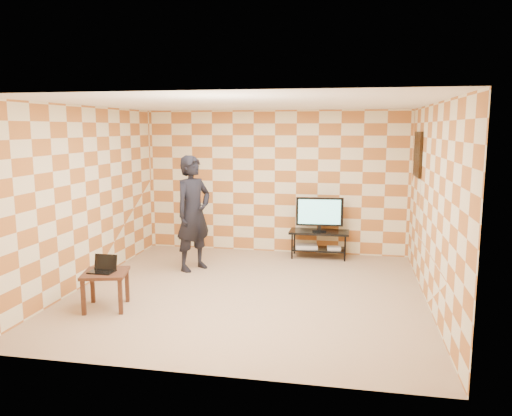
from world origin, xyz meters
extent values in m
plane|color=tan|center=(0.00, 0.00, 0.00)|extent=(5.00, 5.00, 0.00)
cube|color=beige|center=(0.00, 2.50, 1.35)|extent=(5.00, 0.02, 2.70)
cube|color=beige|center=(0.00, -2.50, 1.35)|extent=(5.00, 0.02, 2.70)
cube|color=beige|center=(-2.50, 0.00, 1.35)|extent=(0.02, 5.00, 2.70)
cube|color=beige|center=(2.50, 0.00, 1.35)|extent=(0.02, 5.00, 2.70)
cube|color=white|center=(0.00, 0.00, 2.70)|extent=(5.00, 5.00, 0.02)
cube|color=black|center=(2.47, 1.55, 1.95)|extent=(0.04, 0.72, 0.72)
cube|color=black|center=(2.47, 1.55, 1.95)|extent=(0.04, 0.03, 0.68)
cube|color=black|center=(2.47, 1.55, 1.95)|extent=(0.04, 0.68, 0.03)
cube|color=black|center=(0.88, 2.18, 0.48)|extent=(1.08, 0.49, 0.04)
cube|color=black|center=(0.88, 2.18, 0.16)|extent=(0.97, 0.43, 0.03)
cylinder|color=black|center=(0.41, 1.98, 0.25)|extent=(0.03, 0.03, 0.50)
cylinder|color=black|center=(0.41, 2.37, 0.25)|extent=(0.03, 0.03, 0.50)
cylinder|color=black|center=(1.36, 1.98, 0.25)|extent=(0.03, 0.03, 0.50)
cylinder|color=black|center=(1.36, 2.37, 0.25)|extent=(0.03, 0.03, 0.50)
cube|color=black|center=(0.88, 2.18, 0.51)|extent=(0.26, 0.18, 0.03)
cube|color=black|center=(0.88, 2.18, 0.56)|extent=(0.07, 0.05, 0.07)
cube|color=black|center=(0.88, 2.18, 0.86)|extent=(0.86, 0.11, 0.52)
cube|color=#76E8E4|center=(0.88, 2.15, 0.86)|extent=(0.76, 0.06, 0.45)
cube|color=silver|center=(0.65, 2.16, 0.21)|extent=(0.44, 0.34, 0.07)
cube|color=silver|center=(1.16, 2.13, 0.20)|extent=(0.26, 0.20, 0.05)
cube|color=#392119|center=(-1.72, -0.99, 0.48)|extent=(0.68, 0.68, 0.04)
cube|color=#392119|center=(-1.88, -1.28, 0.23)|extent=(0.06, 0.06, 0.46)
cube|color=#392119|center=(-2.00, -0.83, 0.23)|extent=(0.06, 0.06, 0.46)
cube|color=#392119|center=(-1.43, -1.16, 0.23)|extent=(0.06, 0.06, 0.46)
cube|color=#392119|center=(-1.55, -0.71, 0.23)|extent=(0.06, 0.06, 0.46)
cube|color=black|center=(-1.75, -1.03, 0.51)|extent=(0.32, 0.23, 0.02)
cube|color=black|center=(-1.74, -0.91, 0.61)|extent=(0.32, 0.06, 0.20)
imported|color=black|center=(-1.14, 1.00, 0.96)|extent=(0.76, 0.84, 1.92)
camera|label=1|loc=(1.42, -6.85, 2.37)|focal=35.00mm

